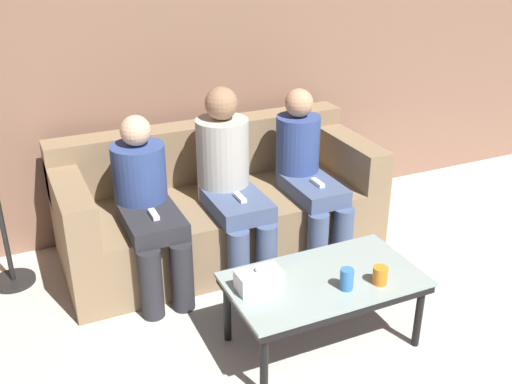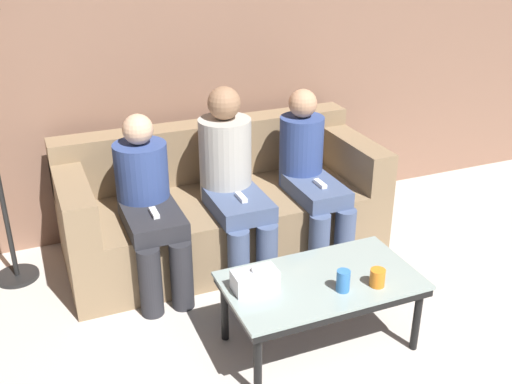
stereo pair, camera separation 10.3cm
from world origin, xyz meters
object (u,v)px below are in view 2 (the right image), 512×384
object	(u,v)px
cup_near_left	(343,281)
seated_person_mid_left	(232,177)
tissue_box	(255,280)
coffee_table	(321,286)
couch	(221,207)
seated_person_mid_right	(310,172)
cup_near_right	(377,278)
seated_person_left_end	(148,200)

from	to	relation	value
cup_near_left	seated_person_mid_left	bearing A→B (deg)	99.38
tissue_box	coffee_table	bearing A→B (deg)	-8.34
couch	seated_person_mid_right	xyz separation A→B (m)	(0.53, -0.24, 0.26)
couch	coffee_table	bearing A→B (deg)	-83.60
coffee_table	cup_near_left	xyz separation A→B (m)	(0.05, -0.13, 0.10)
seated_person_mid_left	tissue_box	bearing A→B (deg)	-103.38
cup_near_right	seated_person_mid_left	size ratio (longest dim) A/B	0.08
tissue_box	seated_person_left_end	xyz separation A→B (m)	(-0.31, 0.87, 0.10)
coffee_table	cup_near_left	distance (m)	0.17
cup_near_right	seated_person_left_end	size ratio (longest dim) A/B	0.09
seated_person_left_end	seated_person_mid_right	size ratio (longest dim) A/B	0.97
cup_near_right	seated_person_mid_right	xyz separation A→B (m)	(0.17, 1.07, 0.11)
cup_near_left	seated_person_mid_right	size ratio (longest dim) A/B	0.10
seated_person_mid_left	coffee_table	bearing A→B (deg)	-82.19
seated_person_left_end	seated_person_mid_right	xyz separation A→B (m)	(1.05, -0.01, 0.01)
couch	seated_person_mid_right	bearing A→B (deg)	-24.16
tissue_box	seated_person_left_end	world-z (taller)	seated_person_left_end
couch	tissue_box	distance (m)	1.13
cup_near_left	seated_person_mid_right	distance (m)	1.10
cup_near_left	seated_person_mid_left	distance (m)	1.09
cup_near_right	seated_person_left_end	world-z (taller)	seated_person_left_end
seated_person_mid_right	tissue_box	bearing A→B (deg)	-130.53
coffee_table	seated_person_left_end	distance (m)	1.15
cup_near_left	seated_person_left_end	world-z (taller)	seated_person_left_end
couch	cup_near_left	world-z (taller)	couch
tissue_box	seated_person_mid_right	size ratio (longest dim) A/B	0.21
cup_near_right	seated_person_mid_left	bearing A→B (deg)	107.94
cup_near_right	seated_person_mid_left	xyz separation A→B (m)	(-0.35, 1.09, 0.16)
seated_person_mid_left	seated_person_mid_right	bearing A→B (deg)	-2.90
couch	seated_person_mid_right	size ratio (longest dim) A/B	1.90
cup_near_right	seated_person_mid_left	distance (m)	1.16
cup_near_left	seated_person_mid_right	bearing A→B (deg)	71.40
tissue_box	seated_person_mid_left	xyz separation A→B (m)	(0.21, 0.89, 0.15)
coffee_table	cup_near_right	bearing A→B (deg)	-34.32
coffee_table	seated_person_mid_left	distance (m)	0.98
tissue_box	seated_person_mid_right	xyz separation A→B (m)	(0.74, 0.86, 0.11)
cup_near_right	couch	bearing A→B (deg)	105.20
tissue_box	seated_person_mid_right	distance (m)	1.14
coffee_table	cup_near_right	xyz separation A→B (m)	(0.22, -0.15, 0.09)
tissue_box	seated_person_mid_left	world-z (taller)	seated_person_mid_left
cup_near_left	seated_person_left_end	bearing A→B (deg)	123.85
couch	seated_person_mid_left	world-z (taller)	seated_person_mid_left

